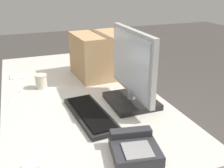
# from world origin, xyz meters

# --- Properties ---
(office_desk) EXTENTS (1.80, 0.90, 0.74)m
(office_desk) POSITION_xyz_m (0.00, 0.00, 0.37)
(office_desk) COLOR beige
(office_desk) RESTS_ON ground_plane
(monitor) EXTENTS (0.48, 0.25, 0.42)m
(monitor) POSITION_xyz_m (0.28, 0.25, 0.91)
(monitor) COLOR black
(monitor) RESTS_ON office_desk
(keyboard) EXTENTS (0.45, 0.19, 0.03)m
(keyboard) POSITION_xyz_m (0.35, -0.01, 0.75)
(keyboard) COLOR black
(keyboard) RESTS_ON office_desk
(desk_phone) EXTENTS (0.23, 0.22, 0.08)m
(desk_phone) POSITION_xyz_m (0.71, 0.06, 0.76)
(desk_phone) COLOR #2D2D33
(desk_phone) RESTS_ON office_desk
(paper_cup_left) EXTENTS (0.08, 0.08, 0.09)m
(paper_cup_left) POSITION_xyz_m (-0.13, -0.20, 0.78)
(paper_cup_left) COLOR beige
(paper_cup_left) RESTS_ON office_desk
(spoon) EXTENTS (0.15, 0.10, 0.00)m
(spoon) POSITION_xyz_m (-0.07, -0.35, 0.74)
(spoon) COLOR silver
(spoon) RESTS_ON office_desk
(cardboard_box) EXTENTS (0.38, 0.38, 0.31)m
(cardboard_box) POSITION_xyz_m (-0.23, 0.23, 0.89)
(cardboard_box) COLOR tan
(cardboard_box) RESTS_ON office_desk
(sticky_note_pad) EXTENTS (0.10, 0.10, 0.01)m
(sticky_note_pad) POSITION_xyz_m (-0.40, -0.35, 0.74)
(sticky_note_pad) COLOR silver
(sticky_note_pad) RESTS_ON office_desk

